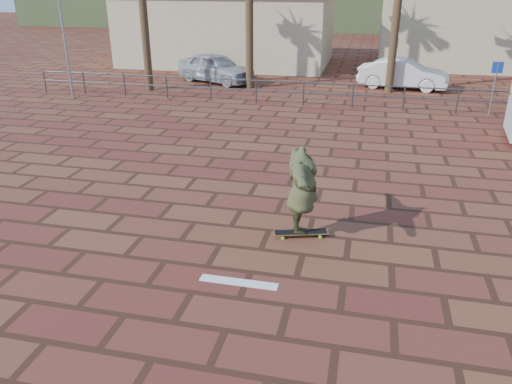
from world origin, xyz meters
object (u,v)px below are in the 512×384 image
longboard (301,233)px  skateboarder (302,190)px  car_white (403,74)px  car_silver (216,68)px

longboard → skateboarder: (0.00, -0.00, 0.95)m
longboard → car_white: 16.01m
longboard → car_white: car_white is taller
skateboarder → car_white: size_ratio=0.55×
skateboarder → longboard: bearing=-12.3°
longboard → car_white: (2.60, 15.79, 0.59)m
skateboarder → car_white: 16.00m
car_silver → car_white: size_ratio=1.01×
skateboarder → car_silver: size_ratio=0.54×
longboard → car_silver: size_ratio=0.27×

